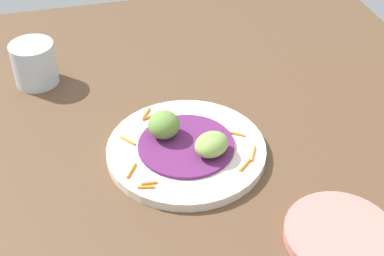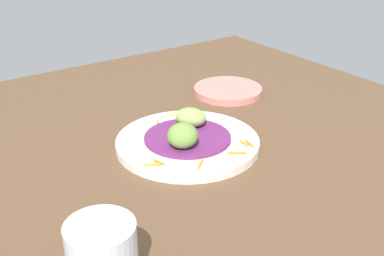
{
  "view_description": "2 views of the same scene",
  "coord_description": "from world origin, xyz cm",
  "px_view_note": "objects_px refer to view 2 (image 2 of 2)",
  "views": [
    {
      "loc": [
        -12.42,
        -64.18,
        59.09
      ],
      "look_at": [
        3.99,
        0.03,
        6.17
      ],
      "focal_mm": 51.82,
      "sensor_mm": 36.0,
      "label": 1
    },
    {
      "loc": [
        -59.63,
        42.13,
        41.75
      ],
      "look_at": [
        2.4,
        -1.62,
        5.58
      ],
      "focal_mm": 46.26,
      "sensor_mm": 36.0,
      "label": 2
    }
  ],
  "objects_px": {
    "side_plate_small": "(228,90)",
    "main_plate": "(188,143)",
    "guac_scoop_left": "(184,136)",
    "water_glass": "(102,255)",
    "guac_scoop_center": "(191,117)"
  },
  "relations": [
    {
      "from": "water_glass",
      "to": "main_plate",
      "type": "bearing_deg",
      "value": -50.61
    },
    {
      "from": "side_plate_small",
      "to": "guac_scoop_center",
      "type": "bearing_deg",
      "value": 123.63
    },
    {
      "from": "main_plate",
      "to": "guac_scoop_left",
      "type": "distance_m",
      "value": 0.05
    },
    {
      "from": "guac_scoop_left",
      "to": "side_plate_small",
      "type": "relative_size",
      "value": 0.34
    },
    {
      "from": "guac_scoop_left",
      "to": "side_plate_small",
      "type": "xyz_separation_m",
      "value": [
        0.19,
        -0.24,
        -0.03
      ]
    },
    {
      "from": "main_plate",
      "to": "side_plate_small",
      "type": "distance_m",
      "value": 0.27
    },
    {
      "from": "guac_scoop_left",
      "to": "guac_scoop_center",
      "type": "height_order",
      "value": "guac_scoop_left"
    },
    {
      "from": "guac_scoop_left",
      "to": "side_plate_small",
      "type": "height_order",
      "value": "guac_scoop_left"
    },
    {
      "from": "main_plate",
      "to": "side_plate_small",
      "type": "height_order",
      "value": "same"
    },
    {
      "from": "main_plate",
      "to": "guac_scoop_left",
      "type": "height_order",
      "value": "guac_scoop_left"
    },
    {
      "from": "side_plate_small",
      "to": "main_plate",
      "type": "bearing_deg",
      "value": 125.87
    },
    {
      "from": "guac_scoop_center",
      "to": "side_plate_small",
      "type": "bearing_deg",
      "value": -56.37
    },
    {
      "from": "main_plate",
      "to": "side_plate_small",
      "type": "bearing_deg",
      "value": -54.13
    },
    {
      "from": "guac_scoop_center",
      "to": "side_plate_small",
      "type": "xyz_separation_m",
      "value": [
        0.12,
        -0.19,
        -0.03
      ]
    },
    {
      "from": "guac_scoop_left",
      "to": "main_plate",
      "type": "bearing_deg",
      "value": -42.5
    }
  ]
}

